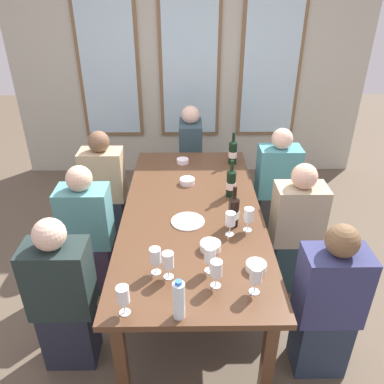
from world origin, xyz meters
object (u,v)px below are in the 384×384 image
seated_person_4 (105,191)px  wine_bottle_2 (233,152)px  tasting_bowl_3 (210,246)px  seated_person_6 (191,158)px  seated_person_5 (276,187)px  dining_table (192,218)px  wine_bottle_1 (231,183)px  wine_glass_2 (210,255)px  wine_glass_7 (123,296)px  tasting_bowl_1 (256,266)px  tasting_bowl_2 (187,181)px  wine_glass_6 (216,270)px  water_bottle (179,300)px  seated_person_0 (64,299)px  tasting_bowl_0 (183,161)px  wine_glass_3 (256,276)px  seated_person_3 (296,232)px  seated_person_2 (88,234)px  wine_glass_4 (249,216)px  white_plate_0 (188,221)px  wine_glass_1 (155,257)px  wine_glass_0 (230,220)px  wine_bottle_0 (234,211)px  seated_person_1 (327,306)px

seated_person_4 → wine_bottle_2: bearing=6.1°
tasting_bowl_3 → seated_person_6: 1.94m
wine_bottle_2 → seated_person_5: seated_person_5 is taller
dining_table → wine_bottle_1: bearing=35.7°
wine_glass_2 → wine_glass_7: (-0.46, -0.32, -0.00)m
dining_table → tasting_bowl_1: bearing=-61.0°
tasting_bowl_2 → wine_glass_6: 1.25m
water_bottle → seated_person_0: seated_person_0 is taller
tasting_bowl_0 → wine_glass_6: size_ratio=0.65×
tasting_bowl_3 → wine_glass_3: bearing=-59.9°
wine_glass_7 → seated_person_3: (1.18, 1.02, -0.33)m
wine_bottle_1 → seated_person_4: (-1.12, 0.48, -0.33)m
seated_person_2 → seated_person_6: 1.65m
seated_person_2 → wine_bottle_1: bearing=11.0°
wine_glass_2 → seated_person_2: size_ratio=0.16×
seated_person_0 → seated_person_6: size_ratio=1.00×
wine_bottle_2 → wine_glass_4: wine_bottle_2 is taller
tasting_bowl_3 → tasting_bowl_2: bearing=99.2°
wine_bottle_1 → seated_person_3: bearing=-22.4°
white_plate_0 → wine_glass_7: bearing=-111.3°
seated_person_4 → seated_person_5: bearing=1.7°
white_plate_0 → wine_glass_3: (0.37, -0.71, 0.11)m
tasting_bowl_0 → wine_glass_2: size_ratio=0.65×
white_plate_0 → dining_table: bearing=77.2°
white_plate_0 → tasting_bowl_2: size_ratio=1.92×
wine_glass_7 → seated_person_4: 1.79m
wine_glass_1 → wine_glass_3: (0.56, -0.17, 0.00)m
tasting_bowl_2 → wine_glass_0: size_ratio=0.72×
seated_person_3 → seated_person_2: bearing=-179.7°
seated_person_3 → wine_glass_1: bearing=-145.7°
wine_bottle_2 → seated_person_6: seated_person_6 is taller
tasting_bowl_1 → seated_person_6: size_ratio=0.11×
wine_glass_6 → seated_person_3: (0.69, 0.82, -0.33)m
wine_bottle_1 → seated_person_3: seated_person_3 is taller
wine_bottle_1 → wine_glass_1: (-0.53, -0.91, -0.00)m
seated_person_4 → wine_bottle_0: bearing=-39.5°
wine_glass_2 → dining_table: bearing=97.8°
dining_table → tasting_bowl_1: size_ratio=17.65×
seated_person_6 → wine_glass_7: bearing=-98.5°
wine_glass_2 → seated_person_0: (-0.90, -0.00, -0.34)m
dining_table → water_bottle: (-0.08, -1.03, 0.18)m
wine_glass_3 → seated_person_3: bearing=61.3°
wine_bottle_0 → tasting_bowl_3: 0.34m
seated_person_1 → seated_person_6: bearing=110.2°
wine_bottle_2 → wine_glass_3: 1.69m
tasting_bowl_1 → seated_person_3: 0.85m
wine_glass_3 → wine_glass_4: (0.05, 0.60, -0.00)m
wine_glass_6 → seated_person_4: (-0.93, 1.51, -0.33)m
seated_person_5 → wine_glass_7: bearing=-123.9°
wine_glass_6 → seated_person_6: 2.28m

